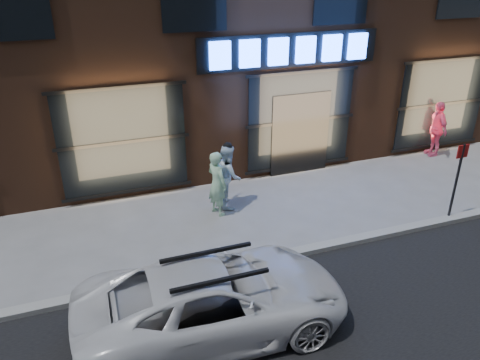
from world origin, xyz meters
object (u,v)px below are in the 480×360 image
at_px(passerby, 436,129).
at_px(sign_post, 458,175).
at_px(white_suv, 214,299).
at_px(man_cap, 228,176).
at_px(man_bowtie, 217,183).

relative_size(passerby, sign_post, 0.89).
bearing_deg(white_suv, passerby, -58.71).
distance_m(man_cap, white_suv, 4.52).
bearing_deg(sign_post, white_suv, -168.11).
height_order(man_cap, passerby, passerby).
xyz_separation_m(man_cap, passerby, (7.35, 0.99, 0.06)).
bearing_deg(white_suv, man_cap, -20.17).
relative_size(man_cap, white_suv, 0.36).
xyz_separation_m(passerby, white_suv, (-9.00, -5.20, -0.25)).
distance_m(passerby, sign_post, 4.37).
relative_size(man_cap, sign_post, 0.83).
distance_m(man_cap, passerby, 7.42).
xyz_separation_m(man_bowtie, white_suv, (-1.26, -3.87, -0.19)).
distance_m(man_cap, sign_post, 5.50).
xyz_separation_m(passerby, sign_post, (-2.50, -3.57, 0.32)).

